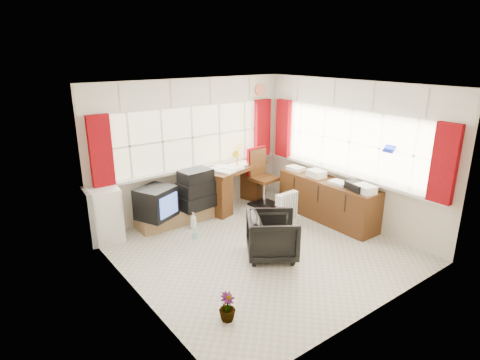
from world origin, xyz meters
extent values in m
plane|color=beige|center=(0.00, 0.00, 0.00)|extent=(4.00, 4.00, 0.00)
plane|color=beige|center=(0.00, 2.00, 1.25)|extent=(4.00, 0.00, 4.00)
plane|color=beige|center=(0.00, -2.00, 1.25)|extent=(4.00, 0.00, 4.00)
plane|color=beige|center=(-2.00, 0.00, 1.25)|extent=(0.00, 4.00, 4.00)
plane|color=beige|center=(2.00, 0.00, 1.25)|extent=(0.00, 4.00, 4.00)
plane|color=white|center=(0.00, 0.00, 2.50)|extent=(4.00, 4.00, 0.00)
plane|color=#FFF4C9|center=(0.00, 1.98, 1.45)|extent=(3.60, 0.00, 3.60)
cube|color=white|center=(0.00, 1.94, 0.87)|extent=(3.70, 0.12, 0.05)
cube|color=white|center=(-1.20, 1.97, 1.45)|extent=(0.03, 0.02, 1.10)
cube|color=white|center=(-0.60, 1.97, 1.45)|extent=(0.03, 0.02, 1.10)
cube|color=white|center=(0.00, 1.97, 1.45)|extent=(0.03, 0.02, 1.10)
cube|color=white|center=(0.60, 1.97, 1.45)|extent=(0.03, 0.02, 1.10)
cube|color=white|center=(1.20, 1.97, 1.45)|extent=(0.03, 0.02, 1.10)
plane|color=#FFF4C9|center=(1.98, 0.00, 1.45)|extent=(0.00, 3.60, 3.60)
cube|color=white|center=(1.94, 0.00, 0.87)|extent=(0.12, 3.70, 0.05)
cube|color=white|center=(1.97, -1.20, 1.45)|extent=(0.02, 0.03, 1.10)
cube|color=white|center=(1.97, -0.60, 1.45)|extent=(0.02, 0.03, 1.10)
cube|color=white|center=(1.97, 0.00, 1.45)|extent=(0.02, 0.03, 1.10)
cube|color=white|center=(1.97, 0.60, 1.45)|extent=(0.02, 0.03, 1.10)
cube|color=white|center=(1.97, 1.20, 1.45)|extent=(0.02, 0.03, 1.10)
cube|color=#94080A|center=(-1.70, 1.90, 1.46)|extent=(0.35, 0.10, 1.15)
cube|color=#94080A|center=(1.60, 1.90, 1.46)|extent=(0.35, 0.10, 1.15)
cube|color=#94080A|center=(1.90, 1.60, 1.46)|extent=(0.10, 0.35, 1.15)
cube|color=#94080A|center=(1.90, -1.70, 1.46)|extent=(0.10, 0.35, 1.15)
cube|color=white|center=(0.00, 1.96, 2.25)|extent=(3.95, 0.08, 0.48)
cube|color=white|center=(1.96, 0.00, 2.25)|extent=(0.08, 3.95, 0.48)
cube|color=#563414|center=(0.77, 1.80, 0.79)|extent=(1.57, 1.08, 0.07)
cube|color=#563414|center=(0.24, 1.65, 0.38)|extent=(0.50, 0.70, 0.76)
cube|color=#563414|center=(1.29, 1.95, 0.38)|extent=(0.50, 0.70, 0.76)
cube|color=white|center=(0.77, 1.80, 0.83)|extent=(0.32, 0.38, 0.02)
cube|color=white|center=(0.77, 1.80, 0.84)|extent=(0.32, 0.38, 0.02)
cube|color=white|center=(0.77, 1.80, 0.84)|extent=(0.32, 0.38, 0.02)
cube|color=white|center=(0.77, 1.80, 0.84)|extent=(0.32, 0.38, 0.02)
cube|color=white|center=(0.77, 1.80, 0.85)|extent=(0.32, 0.38, 0.02)
cube|color=white|center=(0.77, 1.80, 0.85)|extent=(0.32, 0.38, 0.02)
cube|color=white|center=(0.77, 1.80, 0.86)|extent=(0.32, 0.38, 0.02)
cylinder|color=yellow|center=(0.72, 1.57, 0.83)|extent=(0.11, 0.11, 0.02)
cylinder|color=yellow|center=(0.72, 1.57, 1.05)|extent=(0.03, 0.03, 0.42)
cone|color=yellow|center=(0.72, 1.57, 1.21)|extent=(0.20, 0.19, 0.17)
cube|color=black|center=(1.27, 1.41, 0.02)|extent=(0.53, 0.53, 0.04)
cylinder|color=silver|center=(1.27, 1.41, 0.28)|extent=(0.06, 0.06, 0.55)
cube|color=#563414|center=(1.27, 1.41, 0.55)|extent=(0.52, 0.50, 0.06)
cube|color=#563414|center=(1.24, 1.64, 0.85)|extent=(0.43, 0.10, 0.53)
cube|color=#94080A|center=(1.24, 1.64, 0.87)|extent=(0.47, 0.12, 0.55)
imported|color=black|center=(0.01, -0.27, 0.34)|extent=(1.02, 1.01, 0.67)
cube|color=white|center=(1.00, 0.45, 0.04)|extent=(0.41, 0.19, 0.08)
cube|color=white|center=(0.82, 0.44, 0.34)|extent=(0.03, 0.12, 0.52)
cube|color=white|center=(0.88, 0.44, 0.34)|extent=(0.03, 0.12, 0.52)
cube|color=white|center=(0.94, 0.45, 0.34)|extent=(0.03, 0.12, 0.52)
cube|color=white|center=(1.00, 0.45, 0.34)|extent=(0.03, 0.12, 0.52)
cube|color=white|center=(1.06, 0.46, 0.34)|extent=(0.03, 0.12, 0.52)
cube|color=white|center=(1.12, 0.46, 0.34)|extent=(0.03, 0.12, 0.52)
cube|color=white|center=(1.18, 0.46, 0.34)|extent=(0.03, 0.12, 0.52)
cube|color=#563414|center=(1.73, 0.20, 0.38)|extent=(0.50, 2.00, 0.75)
cube|color=white|center=(1.70, -0.60, 0.80)|extent=(0.24, 0.32, 0.10)
cube|color=white|center=(1.70, -0.07, 0.80)|extent=(0.24, 0.32, 0.10)
cube|color=white|center=(1.70, 0.47, 0.80)|extent=(0.24, 0.32, 0.10)
cube|color=white|center=(1.70, 1.00, 0.80)|extent=(0.24, 0.32, 0.10)
cube|color=black|center=(1.73, -0.44, 0.81)|extent=(0.37, 0.43, 0.13)
cube|color=olive|center=(-0.55, 1.72, 0.12)|extent=(1.40, 0.50, 0.25)
cube|color=black|center=(-0.97, 1.60, 0.51)|extent=(0.75, 0.72, 0.53)
cube|color=#4564C3|center=(-0.85, 1.36, 0.51)|extent=(0.41, 0.20, 0.36)
cube|color=black|center=(-0.19, 1.59, 0.37)|extent=(0.71, 0.50, 0.25)
cube|color=black|center=(-0.19, 1.59, 0.61)|extent=(0.66, 0.47, 0.23)
cube|color=black|center=(-0.19, 1.59, 0.84)|extent=(0.60, 0.44, 0.22)
cube|color=white|center=(-1.80, 1.80, 0.44)|extent=(0.57, 0.57, 0.88)
cube|color=silver|center=(-1.59, 1.52, 0.57)|extent=(0.02, 0.02, 0.47)
imported|color=white|center=(-0.43, 1.31, 0.15)|extent=(0.12, 0.12, 0.30)
imported|color=#88CBBE|center=(-0.61, 0.94, 0.09)|extent=(0.08, 0.08, 0.17)
imported|color=black|center=(-1.39, -1.09, 0.17)|extent=(0.24, 0.24, 0.35)
camera|label=1|loc=(-3.62, -4.30, 2.97)|focal=30.00mm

